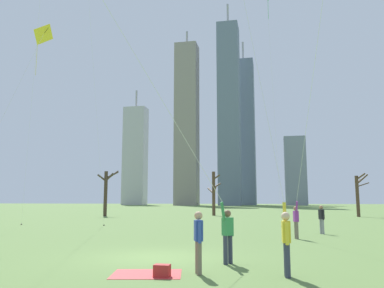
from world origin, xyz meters
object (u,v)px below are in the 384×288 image
kite_flyer_foreground_right_orange (262,109)px  bare_tree_rightmost (214,192)px  bystander_watching_nearby (198,239)px  bare_tree_far_right_edge (106,190)px  kite_flyer_midfield_left_blue (153,102)px  bystander_far_off_by_trees (322,218)px  picnic_spot (155,272)px  distant_kite_high_overhead_green (268,14)px  bare_tree_leftmost (358,193)px  kite_flyer_foreground_left_red (299,192)px

kite_flyer_foreground_right_orange → bare_tree_rightmost: (-7.02, 37.90, -1.68)m
bystander_watching_nearby → bare_tree_rightmost: bearing=97.7°
kite_flyer_foreground_right_orange → bystander_watching_nearby: size_ratio=14.13×
bare_tree_far_right_edge → bystander_watching_nearby: bearing=-62.5°
bystander_watching_nearby → bare_tree_rightmost: size_ratio=0.29×
kite_flyer_midfield_left_blue → bare_tree_rightmost: size_ratio=3.18×
bystander_far_off_by_trees → picnic_spot: size_ratio=0.79×
distant_kite_high_overhead_green → bare_tree_leftmost: distant_kite_high_overhead_green is taller
picnic_spot → bare_tree_rightmost: (-4.25, 39.53, 2.85)m
bare_tree_leftmost → bare_tree_far_right_edge: bearing=-172.1°
picnic_spot → kite_flyer_foreground_right_orange: bearing=30.4°
kite_flyer_foreground_left_red → bare_tree_leftmost: size_ratio=2.06×
kite_flyer_foreground_left_red → kite_flyer_foreground_right_orange: bearing=-101.1°
picnic_spot → bare_tree_leftmost: size_ratio=0.40×
bystander_far_off_by_trees → bare_tree_far_right_edge: 31.00m
kite_flyer_foreground_left_red → picnic_spot: 10.58m
kite_flyer_midfield_left_blue → picnic_spot: bearing=-61.9°
kite_flyer_midfield_left_blue → kite_flyer_foreground_right_orange: 3.26m
bystander_watching_nearby → kite_flyer_midfield_left_blue: bearing=174.0°
bystander_watching_nearby → bare_tree_far_right_edge: bearing=117.5°
bystander_far_off_by_trees → bare_tree_rightmost: bare_tree_rightmost is taller
bare_tree_rightmost → bystander_far_off_by_trees: bearing=-68.7°
kite_flyer_midfield_left_blue → bystander_watching_nearby: kite_flyer_midfield_left_blue is taller
kite_flyer_midfield_left_blue → bare_tree_leftmost: 40.74m
picnic_spot → bare_tree_far_right_edge: 38.87m
kite_flyer_foreground_right_orange → bare_tree_rightmost: bearing=100.5°
picnic_spot → bare_tree_rightmost: 39.86m
bare_tree_far_right_edge → bystander_far_off_by_trees: bearing=-42.9°
kite_flyer_foreground_left_red → bare_tree_rightmost: (-8.54, 30.12, 0.64)m
kite_flyer_foreground_left_red → kite_flyer_midfield_left_blue: bearing=-117.6°
kite_flyer_midfield_left_blue → picnic_spot: (0.31, -0.59, -4.63)m
kite_flyer_foreground_left_red → bare_tree_rightmost: kite_flyer_foreground_left_red is taller
bystander_far_off_by_trees → kite_flyer_foreground_left_red: bearing=-108.4°
kite_flyer_foreground_right_orange → bystander_far_off_by_trees: kite_flyer_foreground_right_orange is taller
bystander_far_off_by_trees → bare_tree_leftmost: size_ratio=0.32×
bystander_watching_nearby → distant_kite_high_overhead_green: 21.19m
bystander_watching_nearby → picnic_spot: bearing=-157.1°
bystander_far_off_by_trees → picnic_spot: (-5.77, -13.84, -0.81)m
kite_flyer_midfield_left_blue → distant_kite_high_overhead_green: bearing=77.7°
kite_flyer_foreground_left_red → bystander_far_off_by_trees: (1.47, 4.42, -1.41)m
bare_tree_leftmost → bare_tree_rightmost: bearing=178.4°
kite_flyer_foreground_left_red → distant_kite_high_overhead_green: distant_kite_high_overhead_green is taller
kite_flyer_foreground_left_red → bare_tree_far_right_edge: kite_flyer_foreground_left_red is taller
bare_tree_leftmost → distant_kite_high_overhead_green: bearing=-113.4°
kite_flyer_foreground_left_red → distant_kite_high_overhead_green: (-1.20, 6.80, 12.58)m
bare_tree_leftmost → bare_tree_far_right_edge: (-29.88, -4.17, 0.42)m
distant_kite_high_overhead_green → bystander_far_off_by_trees: bearing=-41.6°
bystander_far_off_by_trees → bare_tree_leftmost: (7.22, 25.20, 1.85)m
kite_flyer_foreground_right_orange → bystander_watching_nearby: bearing=-145.5°
kite_flyer_midfield_left_blue → bystander_watching_nearby: size_ratio=10.94×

